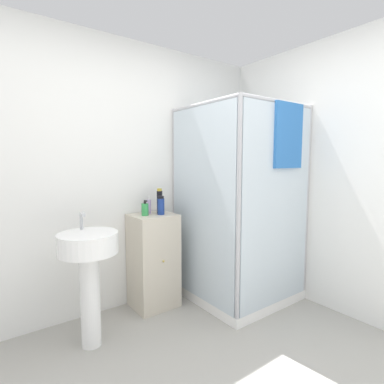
{
  "coord_description": "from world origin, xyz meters",
  "views": [
    {
      "loc": [
        -0.98,
        -0.96,
        1.39
      ],
      "look_at": [
        0.53,
        1.09,
        1.13
      ],
      "focal_mm": 28.0,
      "sensor_mm": 36.0,
      "label": 1
    }
  ],
  "objects_px": {
    "soap_dispenser": "(145,209)",
    "shampoo_bottle_blue": "(161,206)",
    "lotion_bottle_white": "(149,206)",
    "shampoo_bottle_tall_black": "(160,201)",
    "sink": "(89,263)"
  },
  "relations": [
    {
      "from": "soap_dispenser",
      "to": "shampoo_bottle_tall_black",
      "type": "relative_size",
      "value": 0.6
    },
    {
      "from": "soap_dispenser",
      "to": "shampoo_bottle_blue",
      "type": "xyz_separation_m",
      "value": [
        0.14,
        -0.05,
        0.03
      ]
    },
    {
      "from": "sink",
      "to": "shampoo_bottle_tall_black",
      "type": "relative_size",
      "value": 4.18
    },
    {
      "from": "soap_dispenser",
      "to": "lotion_bottle_white",
      "type": "xyz_separation_m",
      "value": [
        0.08,
        0.07,
        0.01
      ]
    },
    {
      "from": "shampoo_bottle_blue",
      "to": "soap_dispenser",
      "type": "bearing_deg",
      "value": 162.11
    },
    {
      "from": "soap_dispenser",
      "to": "shampoo_bottle_tall_black",
      "type": "xyz_separation_m",
      "value": [
        0.17,
        0.03,
        0.06
      ]
    },
    {
      "from": "sink",
      "to": "soap_dispenser",
      "type": "relative_size",
      "value": 6.97
    },
    {
      "from": "sink",
      "to": "lotion_bottle_white",
      "type": "distance_m",
      "value": 0.83
    },
    {
      "from": "shampoo_bottle_tall_black",
      "to": "lotion_bottle_white",
      "type": "height_order",
      "value": "shampoo_bottle_tall_black"
    },
    {
      "from": "shampoo_bottle_tall_black",
      "to": "shampoo_bottle_blue",
      "type": "height_order",
      "value": "shampoo_bottle_tall_black"
    },
    {
      "from": "shampoo_bottle_blue",
      "to": "lotion_bottle_white",
      "type": "bearing_deg",
      "value": 119.67
    },
    {
      "from": "soap_dispenser",
      "to": "shampoo_bottle_blue",
      "type": "height_order",
      "value": "shampoo_bottle_blue"
    },
    {
      "from": "shampoo_bottle_tall_black",
      "to": "shampoo_bottle_blue",
      "type": "relative_size",
      "value": 1.36
    },
    {
      "from": "sink",
      "to": "lotion_bottle_white",
      "type": "xyz_separation_m",
      "value": [
        0.68,
        0.34,
        0.32
      ]
    },
    {
      "from": "lotion_bottle_white",
      "to": "shampoo_bottle_tall_black",
      "type": "bearing_deg",
      "value": -24.86
    }
  ]
}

